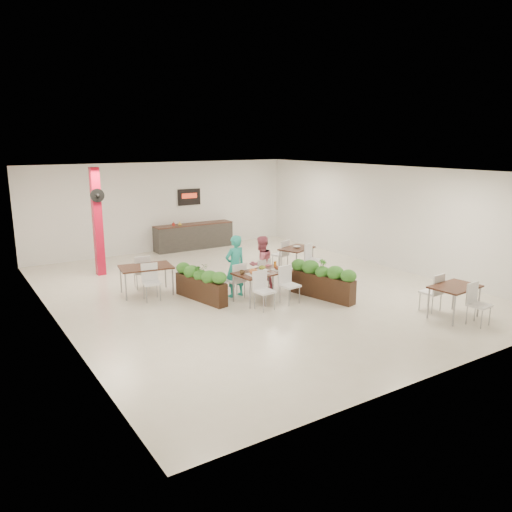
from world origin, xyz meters
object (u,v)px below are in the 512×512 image
Objects in this scene: main_table at (262,276)px; diner_man at (235,266)px; diner_woman at (261,264)px; side_table_b at (297,252)px; planter_left at (201,281)px; planter_right at (322,279)px; side_table_c at (455,291)px; service_counter at (194,236)px; side_table_a at (146,270)px; red_column at (98,221)px.

diner_man is (-0.39, 0.66, 0.17)m from main_table.
diner_woman is (0.41, 0.66, 0.12)m from main_table.
planter_left is at bearing 173.36° from side_table_b.
diner_man is at bearing 143.36° from planter_right.
service_counter is at bearing 94.98° from side_table_c.
side_table_a is (-0.96, 1.26, 0.14)m from planter_left.
planter_left is at bearing -44.13° from side_table_a.
side_table_c is at bearing 117.21° from diner_woman.
planter_left is 3.87m from side_table_b.
diner_woman is (-0.88, -5.92, 0.26)m from service_counter.
service_counter is at bearing 82.84° from side_table_b.
diner_man is 0.97× the size of side_table_a.
diner_woman reaches higher than main_table.
service_counter reaches higher than diner_woman.
service_counter is 7.26m from planter_right.
main_table is at bearing 115.71° from diner_man.
diner_woman is at bearing 58.03° from main_table.
diner_woman is 4.81m from side_table_c.
side_table_b is at bearing -76.20° from service_counter.
planter_right is at bearing 115.40° from side_table_c.
side_table_b is at bearing -29.37° from red_column.
diner_woman reaches higher than side_table_c.
main_table is 1.03× the size of side_table_a.
red_column is 1.07× the size of service_counter.
service_counter is at bearing 78.88° from main_table.
service_counter reaches higher than side_table_a.
main_table is at bearing -101.12° from service_counter.
planter_left is 6.03m from side_table_c.
planter_left is at bearing -11.52° from diner_woman.
planter_right is at bearing 138.27° from diner_man.
planter_left is 0.95× the size of planter_right.
main_table is 1.07× the size of diner_man.
red_column is 1.94× the size of side_table_c.
planter_right is 1.14× the size of side_table_b.
side_table_b is (3.75, 0.96, 0.12)m from planter_left.
main_table is 4.53m from side_table_c.
side_table_b is at bearing 66.77° from planter_right.
side_table_b is (1.17, -4.77, 0.13)m from service_counter.
main_table is 0.78m from diner_woman.
main_table is at bearing -164.76° from side_table_b.
diner_man is 0.85× the size of planter_right.
red_column reaches higher than diner_woman.
red_column is 4.28m from planter_left.
service_counter is 6.71m from main_table.
main_table and side_table_c have the same top height.
planter_right reaches higher than planter_left.
planter_right is 1.14× the size of side_table_a.
red_column is 1.98× the size of diner_man.
planter_right is at bearing -134.19° from side_table_b.
diner_man reaches higher than main_table.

